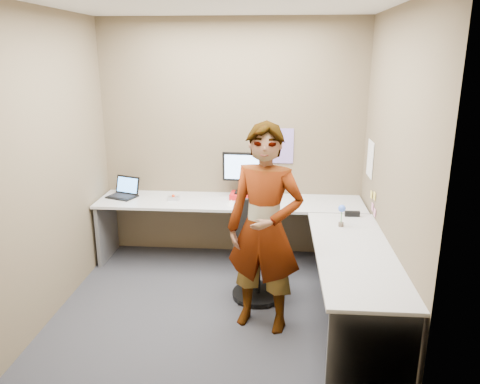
# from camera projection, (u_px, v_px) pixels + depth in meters

# --- Properties ---
(ground) EXTENTS (3.00, 3.00, 0.00)m
(ground) POSITION_uv_depth(u_px,v_px,m) (220.00, 303.00, 4.50)
(ground) COLOR #28292E
(ground) RESTS_ON ground
(wall_back) EXTENTS (3.00, 0.00, 3.00)m
(wall_back) POSITION_uv_depth(u_px,v_px,m) (232.00, 141.00, 5.36)
(wall_back) COLOR brown
(wall_back) RESTS_ON ground
(wall_right) EXTENTS (0.00, 2.70, 2.70)m
(wall_right) POSITION_uv_depth(u_px,v_px,m) (392.00, 170.00, 4.00)
(wall_right) COLOR brown
(wall_right) RESTS_ON ground
(wall_left) EXTENTS (0.00, 2.70, 2.70)m
(wall_left) POSITION_uv_depth(u_px,v_px,m) (54.00, 164.00, 4.23)
(wall_left) COLOR brown
(wall_left) RESTS_ON ground
(ceiling) EXTENTS (3.00, 3.00, 0.00)m
(ceiling) POSITION_uv_depth(u_px,v_px,m) (216.00, 2.00, 3.73)
(ceiling) COLOR white
(ceiling) RESTS_ON wall_back
(desk) EXTENTS (2.98, 2.58, 0.73)m
(desk) POSITION_uv_depth(u_px,v_px,m) (267.00, 233.00, 4.67)
(desk) COLOR silver
(desk) RESTS_ON ground
(paper_ream) EXTENTS (0.32, 0.24, 0.06)m
(paper_ream) POSITION_uv_depth(u_px,v_px,m) (244.00, 196.00, 5.31)
(paper_ream) COLOR #B41212
(paper_ream) RESTS_ON desk
(monitor) EXTENTS (0.49, 0.15, 0.46)m
(monitor) POSITION_uv_depth(u_px,v_px,m) (244.00, 169.00, 5.24)
(monitor) COLOR black
(monitor) RESTS_ON paper_ream
(laptop) EXTENTS (0.38, 0.35, 0.22)m
(laptop) POSITION_uv_depth(u_px,v_px,m) (125.00, 192.00, 5.37)
(laptop) COLOR black
(laptop) RESTS_ON desk
(trackball_mouse) EXTENTS (0.12, 0.08, 0.07)m
(trackball_mouse) POSITION_uv_depth(u_px,v_px,m) (174.00, 198.00, 5.24)
(trackball_mouse) COLOR #B7B7BC
(trackball_mouse) RESTS_ON desk
(origami) EXTENTS (0.10, 0.10, 0.06)m
(origami) POSITION_uv_depth(u_px,v_px,m) (231.00, 202.00, 5.07)
(origami) COLOR white
(origami) RESTS_ON desk
(stapler) EXTENTS (0.15, 0.04, 0.05)m
(stapler) POSITION_uv_depth(u_px,v_px,m) (352.00, 214.00, 4.71)
(stapler) COLOR black
(stapler) RESTS_ON desk
(flower) EXTENTS (0.07, 0.07, 0.22)m
(flower) POSITION_uv_depth(u_px,v_px,m) (342.00, 212.00, 4.41)
(flower) COLOR brown
(flower) RESTS_ON desk
(calendar_purple) EXTENTS (0.30, 0.01, 0.40)m
(calendar_purple) POSITION_uv_depth(u_px,v_px,m) (280.00, 146.00, 5.32)
(calendar_purple) COLOR #846BB7
(calendar_purple) RESTS_ON wall_back
(calendar_white) EXTENTS (0.01, 0.28, 0.38)m
(calendar_white) POSITION_uv_depth(u_px,v_px,m) (370.00, 159.00, 4.89)
(calendar_white) COLOR white
(calendar_white) RESTS_ON wall_right
(sticky_note_a) EXTENTS (0.01, 0.07, 0.07)m
(sticky_note_a) POSITION_uv_depth(u_px,v_px,m) (374.00, 196.00, 4.64)
(sticky_note_a) COLOR #F2E059
(sticky_note_a) RESTS_ON wall_right
(sticky_note_b) EXTENTS (0.01, 0.07, 0.07)m
(sticky_note_b) POSITION_uv_depth(u_px,v_px,m) (372.00, 207.00, 4.73)
(sticky_note_b) COLOR pink
(sticky_note_b) RESTS_ON wall_right
(sticky_note_c) EXTENTS (0.01, 0.07, 0.07)m
(sticky_note_c) POSITION_uv_depth(u_px,v_px,m) (375.00, 213.00, 4.62)
(sticky_note_c) COLOR pink
(sticky_note_c) RESTS_ON wall_right
(sticky_note_d) EXTENTS (0.01, 0.07, 0.07)m
(sticky_note_d) POSITION_uv_depth(u_px,v_px,m) (371.00, 195.00, 4.79)
(sticky_note_d) COLOR #F2E059
(sticky_note_d) RESTS_ON wall_right
(office_chair) EXTENTS (0.52, 0.50, 0.94)m
(office_chair) POSITION_uv_depth(u_px,v_px,m) (257.00, 259.00, 4.57)
(office_chair) COLOR black
(office_chair) RESTS_ON ground
(person) EXTENTS (0.75, 0.60, 1.79)m
(person) POSITION_uv_depth(u_px,v_px,m) (265.00, 229.00, 3.91)
(person) COLOR #999399
(person) RESTS_ON ground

